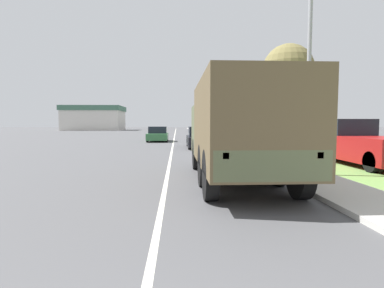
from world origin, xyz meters
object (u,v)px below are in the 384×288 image
car_second_ahead (158,135)px  lamp_post (305,26)px  car_nearest_ahead (200,138)px  pickup_truck (359,143)px  military_truck (238,128)px

car_second_ahead → lamp_post: bearing=-72.3°
lamp_post → car_nearest_ahead: bearing=102.5°
pickup_truck → lamp_post: (-3.56, -2.44, 4.07)m
military_truck → lamp_post: (2.42, 1.07, 3.34)m
military_truck → car_second_ahead: 20.50m
car_second_ahead → lamp_post: lamp_post is taller
pickup_truck → car_nearest_ahead: bearing=124.0°
military_truck → car_nearest_ahead: (-0.14, 12.58, -0.95)m
car_nearest_ahead → car_second_ahead: (-3.53, 7.57, -0.03)m
military_truck → car_nearest_ahead: military_truck is taller
pickup_truck → car_second_ahead: bearing=120.1°
car_nearest_ahead → pickup_truck: 10.95m
pickup_truck → lamp_post: bearing=-145.6°
car_nearest_ahead → pickup_truck: bearing=-56.0°
military_truck → lamp_post: lamp_post is taller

